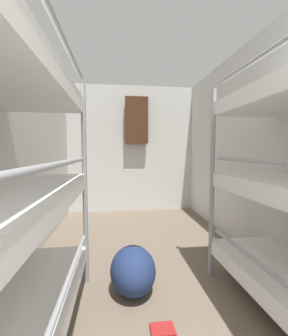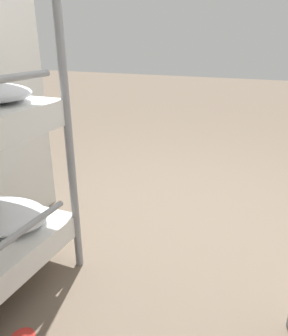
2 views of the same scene
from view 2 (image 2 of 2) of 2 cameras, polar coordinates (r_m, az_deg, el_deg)
name	(u,v)px [view 2 (image 2 of 2)]	position (r m, az deg, el deg)	size (l,w,h in m)	color
ground_plane	(198,237)	(2.37, 9.44, -11.77)	(20.00, 20.00, 0.00)	#6B5B4C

